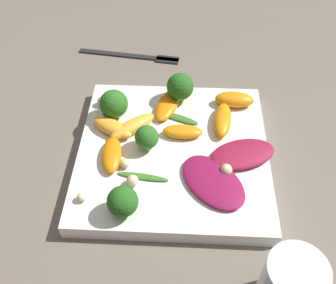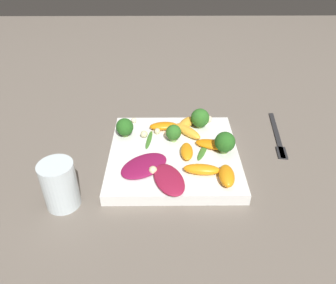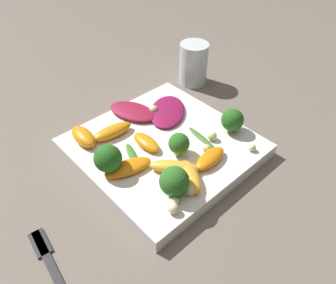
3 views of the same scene
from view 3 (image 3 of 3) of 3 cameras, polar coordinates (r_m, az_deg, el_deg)
The scene contains 26 objects.
ground_plane at distance 0.58m, azimuth -0.80°, elevation -1.83°, with size 2.40×2.40×0.00m, color #6B6056.
plate at distance 0.57m, azimuth -0.81°, elevation -0.94°, with size 0.28×0.28×0.02m.
drinking_glass at distance 0.75m, azimuth 4.45°, elevation 13.43°, with size 0.06×0.06×0.09m.
fork at distance 0.47m, azimuth -19.12°, elevation -20.87°, with size 0.20×0.04×0.01m.
radicchio_leaf_0 at distance 0.63m, azimuth -0.12°, elevation 5.37°, with size 0.12×0.12×0.01m.
radicchio_leaf_1 at distance 0.63m, azimuth -6.16°, elevation 5.33°, with size 0.11×0.08×0.01m.
orange_segment_0 at distance 0.58m, azimuth -14.51°, elevation 0.92°, with size 0.06×0.03×0.02m.
orange_segment_1 at distance 0.52m, azimuth -6.97°, elevation -4.42°, with size 0.05×0.08×0.01m.
orange_segment_2 at distance 0.50m, azimuth 3.87°, elevation -6.04°, with size 0.07×0.06×0.02m.
orange_segment_3 at distance 0.53m, azimuth 7.33°, elevation -2.85°, with size 0.03×0.07×0.02m.
orange_segment_4 at distance 0.58m, azimuth -9.66°, elevation 1.83°, with size 0.03×0.08×0.02m.
orange_segment_5 at distance 0.56m, azimuth -3.80°, elevation -0.03°, with size 0.06×0.03×0.02m.
orange_segment_6 at distance 0.51m, azimuth 1.13°, elevation -4.39°, with size 0.08×0.07×0.02m.
broccoli_floret_0 at distance 0.59m, azimuth 11.14°, elevation 3.75°, with size 0.04×0.04×0.04m.
broccoli_floret_1 at distance 0.53m, azimuth 2.02°, elevation -0.26°, with size 0.03×0.03×0.04m.
broccoli_floret_2 at distance 0.51m, azimuth -10.41°, elevation -2.89°, with size 0.04×0.04×0.05m.
broccoli_floret_3 at distance 0.47m, azimuth 1.10°, elevation -6.89°, with size 0.04×0.04×0.05m.
arugula_sprig_0 at distance 0.54m, azimuth -6.18°, elevation -2.39°, with size 0.06×0.04×0.00m.
arugula_sprig_1 at distance 0.57m, azimuth 5.93°, elevation 0.68°, with size 0.07×0.02×0.00m.
macadamia_nut_0 at distance 0.47m, azimuth 1.00°, elevation -10.32°, with size 0.01×0.01×0.01m.
macadamia_nut_1 at distance 0.48m, azimuth 3.92°, elevation -8.37°, with size 0.02×0.02×0.02m.
macadamia_nut_2 at distance 0.46m, azimuth 0.91°, elevation -11.50°, with size 0.02×0.02×0.02m.
macadamia_nut_3 at distance 0.55m, azimuth 6.73°, elevation -1.13°, with size 0.01×0.01×0.01m.
macadamia_nut_4 at distance 0.63m, azimuth -2.49°, elevation 5.66°, with size 0.02×0.02×0.02m.
macadamia_nut_5 at distance 0.57m, azimuth 7.71°, elevation 1.05°, with size 0.02×0.02×0.02m.
macadamia_nut_6 at distance 0.56m, azimuth 14.42°, elevation -0.95°, with size 0.01×0.01×0.01m.
Camera 3 is at (0.32, -0.28, 0.40)m, focal length 35.00 mm.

